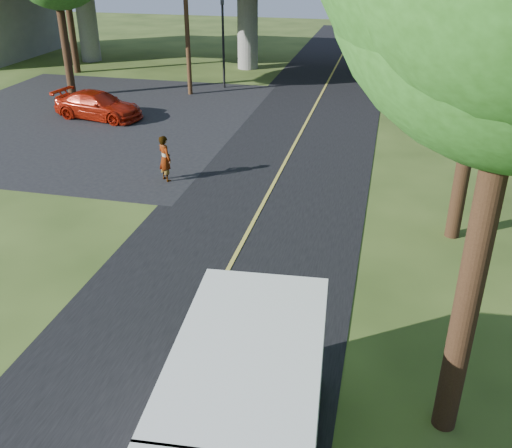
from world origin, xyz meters
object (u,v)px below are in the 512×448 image
(pedestrian, at_px, (165,159))
(red_sedan, at_px, (98,105))
(traffic_signal, at_px, (223,33))
(utility_pole, at_px, (186,11))
(step_van, at_px, (240,442))

(pedestrian, bearing_deg, red_sedan, -8.90)
(traffic_signal, bearing_deg, utility_pole, -126.87)
(traffic_signal, relative_size, red_sedan, 1.12)
(red_sedan, bearing_deg, step_van, -138.42)
(traffic_signal, xyz_separation_m, utility_pole, (-1.50, -2.00, 1.40))
(traffic_signal, height_order, utility_pole, utility_pole)
(traffic_signal, xyz_separation_m, red_sedan, (-4.37, -7.78, -2.53))
(utility_pole, xyz_separation_m, step_van, (9.70, -25.58, -3.15))
(traffic_signal, distance_m, pedestrian, 15.10)
(traffic_signal, relative_size, step_van, 0.80)
(step_van, distance_m, pedestrian, 14.24)
(utility_pole, bearing_deg, red_sedan, -116.46)
(step_van, distance_m, red_sedan, 23.47)
(step_van, relative_size, red_sedan, 1.40)
(step_van, bearing_deg, pedestrian, 111.65)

